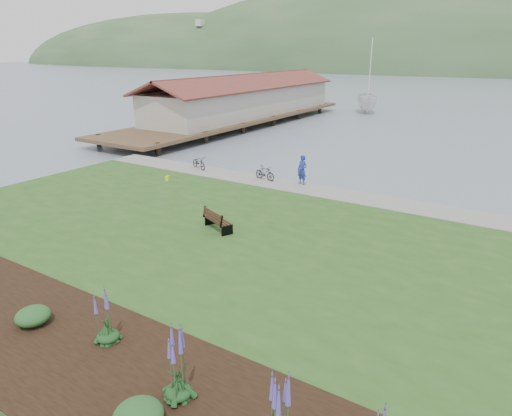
{
  "coord_description": "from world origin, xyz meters",
  "views": [
    {
      "loc": [
        9.1,
        -15.72,
        7.94
      ],
      "look_at": [
        -1.15,
        0.35,
        1.3
      ],
      "focal_mm": 32.0,
      "sensor_mm": 36.0,
      "label": 1
    }
  ],
  "objects_px": {
    "park_bench": "(216,220)",
    "bicycle_a": "(199,163)",
    "person": "(302,168)",
    "sailboat": "(367,113)"
  },
  "relations": [
    {
      "from": "park_bench",
      "to": "bicycle_a",
      "type": "height_order",
      "value": "park_bench"
    },
    {
      "from": "park_bench",
      "to": "sailboat",
      "type": "bearing_deg",
      "value": 125.02
    },
    {
      "from": "bicycle_a",
      "to": "person",
      "type": "bearing_deg",
      "value": -65.02
    },
    {
      "from": "person",
      "to": "bicycle_a",
      "type": "distance_m",
      "value": 7.55
    },
    {
      "from": "person",
      "to": "bicycle_a",
      "type": "relative_size",
      "value": 1.28
    },
    {
      "from": "park_bench",
      "to": "person",
      "type": "xyz_separation_m",
      "value": [
        -0.1,
        8.41,
        0.55
      ]
    },
    {
      "from": "bicycle_a",
      "to": "sailboat",
      "type": "xyz_separation_m",
      "value": [
        -1.4,
        36.61,
        -0.82
      ]
    },
    {
      "from": "sailboat",
      "to": "person",
      "type": "bearing_deg",
      "value": -99.15
    },
    {
      "from": "bicycle_a",
      "to": "sailboat",
      "type": "bearing_deg",
      "value": 24.88
    },
    {
      "from": "park_bench",
      "to": "person",
      "type": "distance_m",
      "value": 8.43
    }
  ]
}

